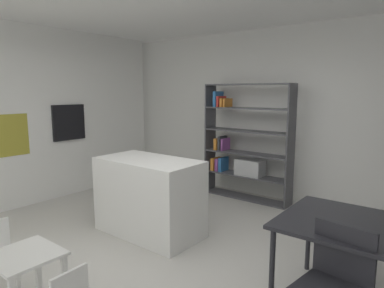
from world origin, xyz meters
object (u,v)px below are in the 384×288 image
kitchen_island (149,197)px  built_in_oven (69,122)px  child_table (25,264)px  dining_table (354,232)px  dining_chair_near (336,277)px  open_bookshelf (243,147)px

kitchen_island → built_in_oven: bearing=171.7°
kitchen_island → child_table: 1.72m
kitchen_island → dining_table: size_ratio=1.20×
built_in_oven → child_table: size_ratio=1.14×
built_in_oven → dining_chair_near: 4.70m
child_table → dining_table: dining_table is taller
kitchen_island → dining_chair_near: bearing=-13.8°
kitchen_island → dining_chair_near: size_ratio=1.52×
built_in_oven → child_table: built_in_oven is taller
child_table → dining_table: bearing=38.5°
dining_chair_near → kitchen_island: bearing=174.5°
dining_table → dining_chair_near: bearing=-88.5°
built_in_oven → dining_chair_near: built_in_oven is taller
kitchen_island → dining_table: 2.35m
built_in_oven → kitchen_island: bearing=-8.3°
open_bookshelf → child_table: open_bookshelf is taller
built_in_oven → open_bookshelf: bearing=34.7°
dining_table → child_table: bearing=-141.5°
open_bookshelf → dining_table: (2.15, -2.04, -0.19)m
child_table → dining_chair_near: (2.04, 1.11, 0.12)m
kitchen_island → open_bookshelf: size_ratio=0.69×
kitchen_island → dining_table: bearing=-1.8°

